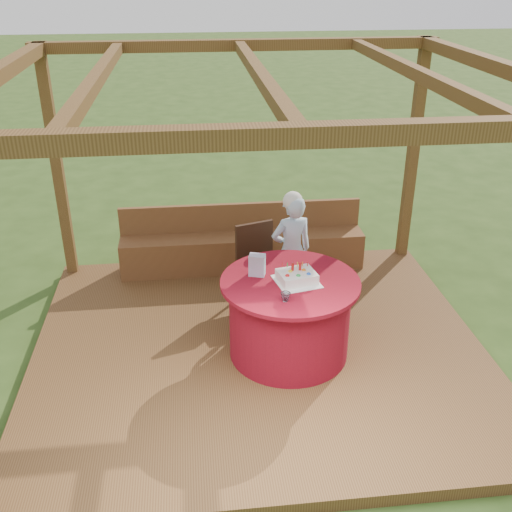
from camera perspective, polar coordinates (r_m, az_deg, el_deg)
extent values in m
plane|color=#2B4517|center=(6.20, 0.27, -9.33)|extent=(60.00, 60.00, 0.00)
cube|color=brown|center=(6.17, 0.27, -8.88)|extent=(4.50, 4.00, 0.12)
cube|color=brown|center=(7.38, -18.35, 7.70)|extent=(0.12, 0.12, 2.60)
cube|color=brown|center=(7.72, 14.66, 8.99)|extent=(0.12, 0.12, 2.60)
cube|color=brown|center=(3.28, 4.34, 11.41)|extent=(4.50, 0.14, 0.12)
cube|color=brown|center=(6.95, -1.63, 19.45)|extent=(4.50, 0.14, 0.12)
cube|color=brown|center=(5.76, 22.81, 16.04)|extent=(0.14, 4.00, 0.12)
cube|color=brown|center=(5.11, -14.89, 16.08)|extent=(0.10, 3.70, 0.10)
cube|color=brown|center=(5.10, 0.34, 16.89)|extent=(0.10, 3.70, 0.10)
cube|color=brown|center=(5.41, 14.75, 16.63)|extent=(0.10, 3.70, 0.10)
cube|color=brown|center=(7.48, -1.27, 0.43)|extent=(3.00, 0.42, 0.45)
cube|color=brown|center=(7.48, -1.43, 3.78)|extent=(3.00, 0.06, 0.35)
cylinder|color=maroon|center=(5.82, 3.18, -6.01)|extent=(1.16, 1.16, 0.77)
cylinder|color=maroon|center=(5.62, 3.28, -2.53)|extent=(1.32, 1.32, 0.04)
cube|color=#341D10|center=(6.64, 0.54, -1.03)|extent=(0.56, 0.56, 0.05)
cylinder|color=#341D10|center=(6.54, -0.23, -3.72)|extent=(0.04, 0.04, 0.44)
cylinder|color=#341D10|center=(6.67, 2.56, -3.08)|extent=(0.04, 0.04, 0.44)
cylinder|color=#341D10|center=(6.82, -1.45, -2.34)|extent=(0.04, 0.04, 0.44)
cylinder|color=#341D10|center=(6.95, 1.26, -1.76)|extent=(0.04, 0.04, 0.44)
cube|color=#341D10|center=(6.70, -0.17, 1.40)|extent=(0.44, 0.17, 0.45)
imported|color=#93BBDA|center=(6.56, 3.39, 0.49)|extent=(0.52, 0.40, 1.28)
sphere|color=white|center=(6.33, 3.53, 5.23)|extent=(0.21, 0.21, 0.21)
cube|color=white|center=(5.59, 3.89, -2.43)|extent=(0.46, 0.46, 0.01)
cube|color=white|center=(5.57, 3.91, -1.98)|extent=(0.38, 0.33, 0.10)
cylinder|color=red|center=(5.55, 3.51, -1.03)|extent=(0.03, 0.03, 0.08)
cylinder|color=red|center=(5.57, 4.22, -0.99)|extent=(0.03, 0.03, 0.08)
sphere|color=red|center=(5.47, 3.01, -1.78)|extent=(0.04, 0.04, 0.04)
sphere|color=green|center=(5.48, 4.06, -1.77)|extent=(0.04, 0.04, 0.04)
sphere|color=blue|center=(5.51, 5.04, -1.62)|extent=(0.04, 0.04, 0.04)
sphere|color=yellow|center=(5.55, 3.28, -1.37)|extent=(0.04, 0.04, 0.04)
sphere|color=orange|center=(5.58, 4.58, -1.25)|extent=(0.04, 0.04, 0.04)
cube|color=#DA8DC1|center=(5.65, 0.10, -0.87)|extent=(0.17, 0.14, 0.21)
imported|color=silver|center=(5.26, 2.83, -3.91)|extent=(0.10, 0.10, 0.08)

